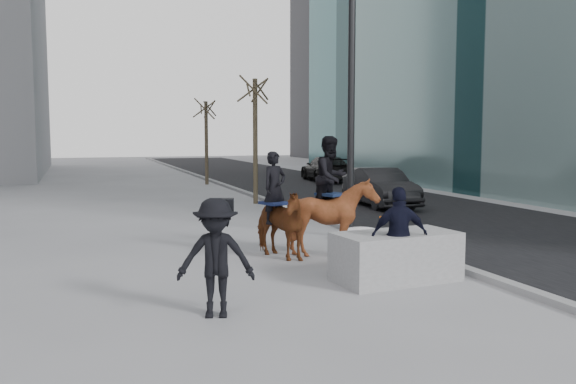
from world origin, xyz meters
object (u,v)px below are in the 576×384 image
object	(u,v)px
car_near	(380,187)
mounted_right	(333,208)
mounted_left	(277,219)
planter	(396,257)

from	to	relation	value
car_near	mounted_right	world-z (taller)	mounted_right
mounted_left	mounted_right	xyz separation A→B (m)	(1.23, -0.20, 0.20)
mounted_left	mounted_right	world-z (taller)	mounted_right
planter	mounted_right	xyz separation A→B (m)	(-0.19, 2.47, 0.61)
car_near	mounted_left	bearing A→B (deg)	-125.78
planter	car_near	world-z (taller)	car_near
mounted_left	car_near	bearing A→B (deg)	49.47
planter	car_near	size ratio (longest dim) A/B	0.52
mounted_left	mounted_right	distance (m)	1.26
planter	car_near	bearing A→B (deg)	63.65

